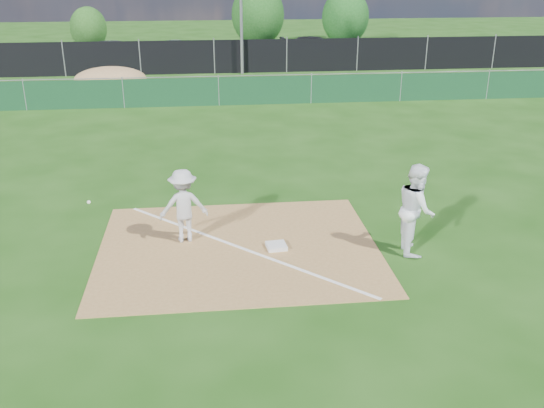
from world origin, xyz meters
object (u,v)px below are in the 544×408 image
Objects in this scene: play_at_first at (183,206)px; runner at (416,209)px; car_left at (116,50)px; tree_left at (88,28)px; car_mid at (181,52)px; tree_right at (345,17)px; first_base at (276,246)px; car_right at (318,48)px; tree_mid at (258,15)px.

play_at_first is 1.35× the size of runner.
car_left is 5.89m from tree_left.
car_mid is 13.39m from tree_right.
play_at_first is (-1.97, 0.62, 0.78)m from first_base.
play_at_first is 0.65× the size of car_mid.
first_base is at bearing 89.85° from runner.
car_left is 1.36× the size of tree_left.
car_right is (5.77, 26.57, 0.63)m from first_base.
tree_mid is at bearing 8.58° from runner.
car_mid is 0.92× the size of tree_mid.
play_at_first is 0.66× the size of car_left.
tree_mid reaches higher than car_right.
runner is 0.49× the size of car_left.
car_mid is (-2.71, 25.71, 0.61)m from first_base.
car_left is at bearing 27.31° from runner.
car_right is (2.86, 26.98, -0.28)m from runner.
first_base is 0.10× the size of car_left.
play_at_first is 0.60× the size of tree_mid.
tree_mid is at bearing -38.97° from car_mid.
first_base is 25.86m from car_mid.
tree_left is (-9.12, 32.17, 1.44)m from first_base.
car_left is 12.47m from car_right.
tree_mid is at bearing 85.55° from first_base.
tree_mid is (2.52, 32.32, 2.19)m from first_base.
car_right is (7.73, 25.95, -0.15)m from play_at_first.
car_right reaches higher than car_left.
first_base is 0.10× the size of car_mid.
first_base is 3.07m from runner.
first_base is at bearing -174.60° from car_mid.
car_mid is 8.57m from tree_mid.
car_mid is (-0.74, 25.09, -0.17)m from play_at_first.
tree_right is at bearing -60.32° from car_mid.
tree_right is (5.89, 32.84, 1.06)m from runner.
car_left is (-4.74, 26.24, -0.16)m from play_at_first.
car_right is 15.92m from tree_left.
play_at_first is 25.10m from car_mid.
tree_right is at bearing 1.04° from tree_mid.
tree_left reaches higher than first_base.
first_base is at bearing -105.16° from tree_right.
tree_mid reaches higher than first_base.
car_right is at bearing -90.07° from car_left.
runner reaches higher than car_mid.
car_left is 10.83m from tree_mid.
runner is (2.90, -0.41, 0.91)m from first_base.
car_left is 4.16m from car_mid.
car_mid is at bearing 91.70° from play_at_first.
runner is 0.67× the size of tree_left.
tree_left reaches higher than car_right.
tree_left is at bearing -179.30° from tree_mid.
first_base is 0.09× the size of car_right.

